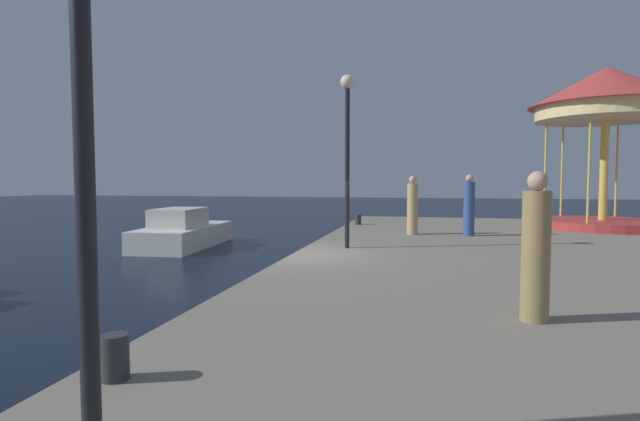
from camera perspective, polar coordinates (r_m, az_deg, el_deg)
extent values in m
plane|color=black|center=(12.03, -3.11, -8.69)|extent=(120.00, 120.00, 0.00)
cube|color=gray|center=(12.06, 29.17, -7.17)|extent=(13.26, 24.79, 0.80)
cube|color=white|center=(19.72, -15.27, -2.85)|extent=(2.45, 5.28, 0.79)
cube|color=beige|center=(19.28, -15.79, -0.79)|extent=(1.62, 2.36, 0.69)
cube|color=#4C6070|center=(20.31, -14.50, -0.16)|extent=(1.27, 0.19, 0.31)
cylinder|color=#B23333|center=(20.68, 29.49, -1.35)|extent=(4.42, 4.42, 0.30)
cylinder|color=gold|center=(20.63, 29.65, 4.01)|extent=(0.28, 0.28, 3.56)
cylinder|color=#F2E099|center=(20.76, 29.82, 9.62)|extent=(4.70, 4.70, 0.50)
cone|color=#C63D38|center=(20.89, 29.90, 12.18)|extent=(5.22, 5.22, 1.38)
cylinder|color=gold|center=(22.54, 30.74, 3.89)|extent=(0.08, 0.08, 3.56)
cylinder|color=gold|center=(22.00, 25.88, 4.06)|extent=(0.08, 0.08, 3.56)
cylinder|color=gold|center=(20.13, 24.31, 4.18)|extent=(0.08, 0.08, 3.56)
cylinder|color=gold|center=(18.72, 28.34, 4.14)|extent=(0.08, 0.08, 3.56)
cylinder|color=black|center=(3.36, -25.37, 8.21)|extent=(0.12, 0.12, 4.08)
cylinder|color=black|center=(12.74, 3.13, 4.72)|extent=(0.12, 0.12, 4.02)
sphere|color=#F9E5B2|center=(12.97, 3.16, 14.44)|extent=(0.36, 0.36, 0.36)
cylinder|color=#2D2D33|center=(4.88, -22.34, -15.20)|extent=(0.24, 0.24, 0.40)
cylinder|color=#2D2D33|center=(19.48, 4.38, -1.03)|extent=(0.24, 0.24, 0.40)
cylinder|color=tan|center=(16.20, 10.50, 0.17)|extent=(0.34, 0.34, 1.63)
sphere|color=tan|center=(16.18, 10.54, 3.48)|extent=(0.24, 0.24, 0.24)
cylinder|color=#2D4C8C|center=(16.22, 16.63, 0.17)|extent=(0.34, 0.34, 1.67)
sphere|color=tan|center=(16.19, 16.69, 3.54)|extent=(0.24, 0.24, 0.24)
cylinder|color=#937A4C|center=(6.71, 23.38, -4.81)|extent=(0.34, 0.34, 1.61)
sphere|color=tan|center=(6.65, 23.58, 3.12)|extent=(0.24, 0.24, 0.24)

